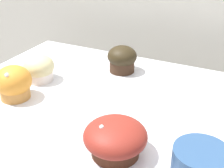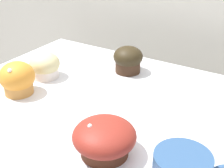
% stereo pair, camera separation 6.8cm
% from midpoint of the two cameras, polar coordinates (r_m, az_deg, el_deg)
% --- Properties ---
extents(wall_back, '(3.20, 0.10, 1.80)m').
position_cam_midpoint_polar(wall_back, '(1.26, 19.04, 4.99)').
color(wall_back, beige).
rests_on(wall_back, ground).
extents(muffin_front_center, '(0.09, 0.09, 0.08)m').
position_cam_midpoint_polar(muffin_front_center, '(0.91, 5.07, 4.46)').
color(muffin_front_center, '#3A2518').
rests_on(muffin_front_center, display_counter).
extents(muffin_back_left, '(0.09, 0.09, 0.07)m').
position_cam_midpoint_polar(muffin_back_left, '(0.89, -10.10, 3.28)').
color(muffin_back_left, silver).
rests_on(muffin_back_left, display_counter).
extents(muffin_front_left, '(0.09, 0.09, 0.09)m').
position_cam_midpoint_polar(muffin_front_left, '(0.81, -14.66, 0.88)').
color(muffin_front_left, '#C9863F').
rests_on(muffin_front_left, display_counter).
extents(muffin_front_right, '(0.12, 0.12, 0.07)m').
position_cam_midpoint_polar(muffin_front_right, '(0.59, 1.94, -10.02)').
color(muffin_front_right, '#4A2415').
rests_on(muffin_front_right, display_counter).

